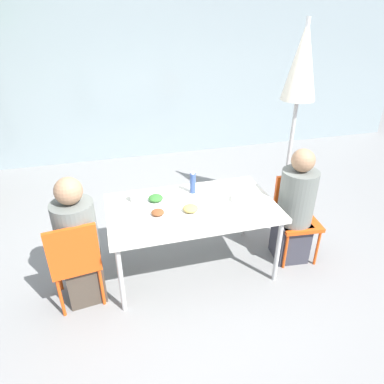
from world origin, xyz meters
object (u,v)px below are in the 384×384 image
object	(u,v)px
drinking_cup	(134,197)
closed_umbrella	(301,72)
person_right	(295,210)
chair_right	(295,211)
chair_left	(75,258)
bottle	(193,183)
person_left	(79,245)
salad_bowl	(241,198)

from	to	relation	value
drinking_cup	closed_umbrella	bearing A→B (deg)	14.27
person_right	chair_right	bearing A→B (deg)	-121.96
chair_left	chair_right	size ratio (longest dim) A/B	1.00
person_right	bottle	distance (m)	1.06
chair_left	bottle	distance (m)	1.29
person_left	chair_right	size ratio (longest dim) A/B	1.39
person_left	bottle	bearing A→B (deg)	12.00
person_right	drinking_cup	world-z (taller)	person_right
person_right	drinking_cup	bearing A→B (deg)	-6.34
bottle	drinking_cup	bearing A→B (deg)	-177.14
chair_left	drinking_cup	distance (m)	0.77
closed_umbrella	drinking_cup	xyz separation A→B (m)	(-1.90, -0.48, -0.98)
person_left	bottle	size ratio (longest dim) A/B	5.37
person_right	salad_bowl	size ratio (longest dim) A/B	6.44
person_right	bottle	xyz separation A→B (m)	(-0.96, 0.37, 0.25)
drinking_cup	salad_bowl	bearing A→B (deg)	-14.22
chair_right	drinking_cup	bearing A→B (deg)	-3.33
bottle	salad_bowl	xyz separation A→B (m)	(0.40, -0.28, -0.08)
chair_right	salad_bowl	bearing A→B (deg)	4.91
person_left	person_right	distance (m)	2.07
person_left	drinking_cup	distance (m)	0.67
person_left	closed_umbrella	world-z (taller)	closed_umbrella
person_left	bottle	world-z (taller)	person_left
chair_left	person_right	world-z (taller)	person_right
chair_left	person_right	size ratio (longest dim) A/B	0.71
chair_right	closed_umbrella	size ratio (longest dim) A/B	0.38
bottle	drinking_cup	distance (m)	0.59
chair_right	chair_left	bearing A→B (deg)	10.71
closed_umbrella	person_left	bearing A→B (deg)	-160.96
chair_left	salad_bowl	world-z (taller)	chair_left
chair_left	bottle	size ratio (longest dim) A/B	3.87
bottle	person_right	bearing A→B (deg)	-20.86
person_left	drinking_cup	size ratio (longest dim) A/B	11.48
person_left	chair_right	world-z (taller)	person_left
chair_right	salad_bowl	world-z (taller)	chair_right
chair_left	drinking_cup	xyz separation A→B (m)	(0.57, 0.44, 0.26)
chair_left	drinking_cup	size ratio (longest dim) A/B	8.28
chair_right	bottle	bearing A→B (deg)	-10.00
chair_left	closed_umbrella	world-z (taller)	closed_umbrella
person_left	person_right	size ratio (longest dim) A/B	0.99
closed_umbrella	salad_bowl	bearing A→B (deg)	-141.25
chair_right	drinking_cup	distance (m)	1.64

